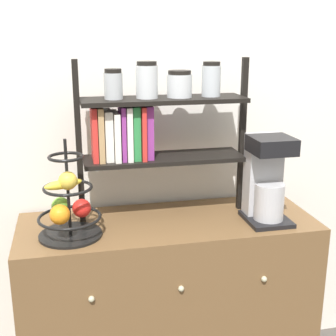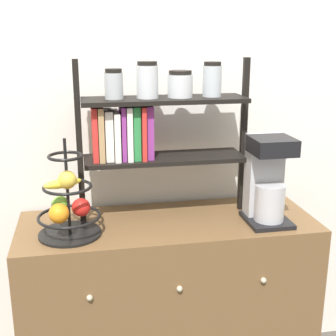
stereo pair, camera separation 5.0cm
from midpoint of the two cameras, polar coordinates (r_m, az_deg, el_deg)
The scene contains 5 objects.
wall_back at distance 2.12m, azimuth -2.27°, elevation 7.85°, with size 7.00×0.05×2.60m, color silver.
sideboard at distance 2.18m, azimuth -0.67°, elevation -16.76°, with size 1.25×0.48×0.84m.
coffee_maker at distance 1.98m, azimuth 11.21°, elevation -1.29°, with size 0.18×0.20×0.36m.
fruit_stand at distance 1.83m, azimuth -12.86°, elevation -4.51°, with size 0.25×0.25×0.39m.
shelf_hutch at distance 1.93m, azimuth -3.28°, elevation 5.82°, with size 0.72×0.20×0.67m.
Camera 1 is at (-0.39, -1.56, 1.60)m, focal length 50.00 mm.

